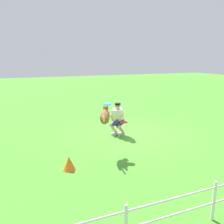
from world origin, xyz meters
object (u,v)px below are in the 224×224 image
Objects in this scene: frisbee_flying at (108,104)px; frisbee_held at (124,122)px; training_cone at (69,163)px; person at (118,118)px; dog at (105,116)px.

frisbee_flying is 0.87× the size of frisbee_held.
frisbee_flying is at bearing -151.71° from training_cone.
training_cone is (2.38, 2.18, -0.50)m from person.
frisbee_held is (-1.06, -1.04, -0.97)m from frisbee_flying.
training_cone is at bearing -24.58° from person.
dog is at bearing 44.88° from frisbee_flying.
frisbee_flying reaches higher than person.
frisbee_held is 3.09m from training_cone.
frisbee_held reaches higher than training_cone.
frisbee_flying is (-0.14, -0.14, 0.34)m from dog.
dog is at bearing 44.49° from frisbee_held.
training_cone is (1.42, 0.76, -1.38)m from frisbee_flying.
frisbee_flying is at bearing -20.27° from dog.
dog is 4.05× the size of frisbee_flying.
person is 3.35× the size of training_cone.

